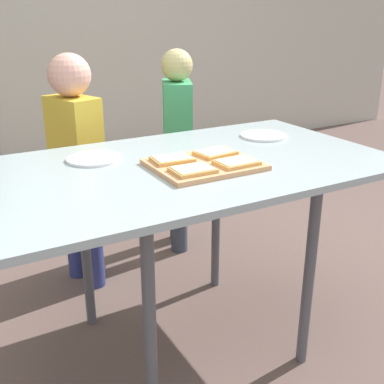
% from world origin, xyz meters
% --- Properties ---
extents(ground_plane, '(16.00, 16.00, 0.00)m').
position_xyz_m(ground_plane, '(0.00, 0.00, 0.00)').
color(ground_plane, brown).
extents(dining_table, '(1.38, 0.81, 0.74)m').
position_xyz_m(dining_table, '(0.00, 0.00, 0.68)').
color(dining_table, '#9AAAAC').
rests_on(dining_table, ground).
extents(cutting_board, '(0.35, 0.28, 0.02)m').
position_xyz_m(cutting_board, '(0.01, -0.07, 0.75)').
color(cutting_board, tan).
rests_on(cutting_board, dining_table).
extents(pizza_slice_far_right, '(0.14, 0.12, 0.01)m').
position_xyz_m(pizza_slice_far_right, '(0.09, -0.01, 0.76)').
color(pizza_slice_far_right, tan).
rests_on(pizza_slice_far_right, cutting_board).
extents(pizza_slice_far_left, '(0.14, 0.11, 0.01)m').
position_xyz_m(pizza_slice_far_left, '(-0.07, -0.01, 0.76)').
color(pizza_slice_far_left, tan).
rests_on(pizza_slice_far_left, cutting_board).
extents(pizza_slice_near_left, '(0.13, 0.10, 0.01)m').
position_xyz_m(pizza_slice_near_left, '(-0.07, -0.14, 0.76)').
color(pizza_slice_near_left, tan).
rests_on(pizza_slice_near_left, cutting_board).
extents(pizza_slice_near_right, '(0.13, 0.10, 0.01)m').
position_xyz_m(pizza_slice_near_right, '(0.09, -0.14, 0.76)').
color(pizza_slice_near_right, tan).
rests_on(pizza_slice_near_right, cutting_board).
extents(plate_white_right, '(0.19, 0.19, 0.01)m').
position_xyz_m(plate_white_right, '(0.44, 0.16, 0.74)').
color(plate_white_right, white).
rests_on(plate_white_right, dining_table).
extents(plate_white_left, '(0.19, 0.19, 0.01)m').
position_xyz_m(plate_white_left, '(-0.28, 0.19, 0.74)').
color(plate_white_left, white).
rests_on(plate_white_left, dining_table).
extents(child_left, '(0.21, 0.27, 1.07)m').
position_xyz_m(child_left, '(-0.21, 0.65, 0.62)').
color(child_left, navy).
rests_on(child_left, ground).
extents(child_right, '(0.23, 0.28, 1.06)m').
position_xyz_m(child_right, '(0.35, 0.76, 0.60)').
color(child_right, '#373F4B').
rests_on(child_right, ground).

